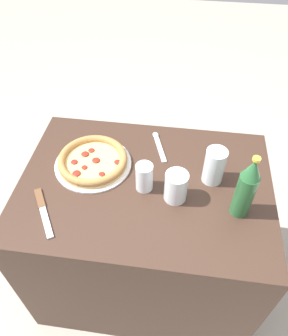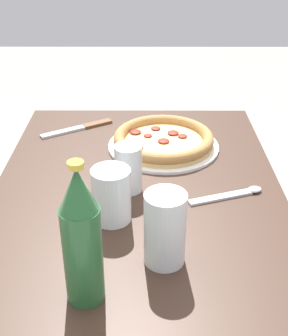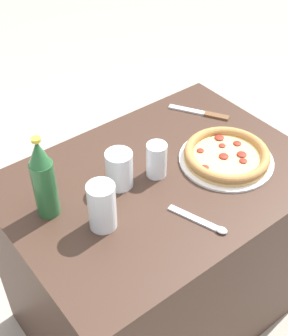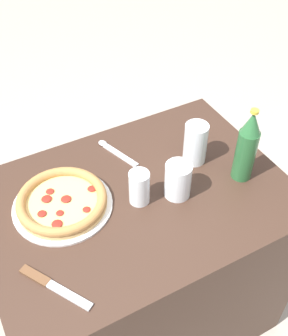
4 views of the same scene
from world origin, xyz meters
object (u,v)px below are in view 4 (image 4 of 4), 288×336
(spoon, at_px, (114,151))
(glass_iced_tea, at_px, (178,181))
(pizza_margherita, at_px, (62,202))
(glass_orange_juice, at_px, (139,189))
(glass_cola, at_px, (195,144))
(knife, at_px, (52,285))
(beer_bottle, at_px, (247,147))

(spoon, bearing_deg, glass_iced_tea, -71.84)
(pizza_margherita, relative_size, spoon, 1.69)
(pizza_margherita, bearing_deg, glass_orange_juice, -22.19)
(glass_cola, bearing_deg, glass_iced_tea, -141.26)
(glass_cola, bearing_deg, knife, -158.64)
(beer_bottle, bearing_deg, glass_orange_juice, 169.69)
(glass_iced_tea, bearing_deg, pizza_margherita, 160.20)
(glass_iced_tea, distance_m, glass_cola, 0.17)
(knife, bearing_deg, beer_bottle, 7.75)
(glass_cola, distance_m, beer_bottle, 0.18)
(spoon, bearing_deg, pizza_margherita, -148.03)
(glass_orange_juice, xyz_separation_m, glass_cola, (0.25, 0.08, 0.02))
(glass_orange_juice, xyz_separation_m, knife, (-0.34, -0.16, -0.05))
(glass_orange_juice, relative_size, spoon, 0.63)
(glass_iced_tea, distance_m, knife, 0.48)
(beer_bottle, xyz_separation_m, knife, (-0.69, -0.09, -0.12))
(glass_orange_juice, relative_size, beer_bottle, 0.43)
(glass_iced_tea, relative_size, spoon, 0.66)
(glass_orange_juice, bearing_deg, beer_bottle, -10.31)
(glass_iced_tea, distance_m, spoon, 0.29)
(beer_bottle, height_order, spoon, beer_bottle)
(pizza_margherita, bearing_deg, glass_cola, -1.72)
(glass_iced_tea, xyz_separation_m, knife, (-0.46, -0.12, -0.05))
(pizza_margherita, height_order, glass_orange_juice, glass_orange_juice)
(pizza_margherita, distance_m, glass_cola, 0.47)
(pizza_margherita, height_order, knife, pizza_margherita)
(beer_bottle, bearing_deg, knife, -172.25)
(glass_cola, distance_m, knife, 0.64)
(spoon, bearing_deg, glass_orange_juice, -96.35)
(glass_orange_juice, distance_m, knife, 0.38)
(spoon, bearing_deg, knife, -132.67)
(glass_iced_tea, bearing_deg, spoon, 108.16)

